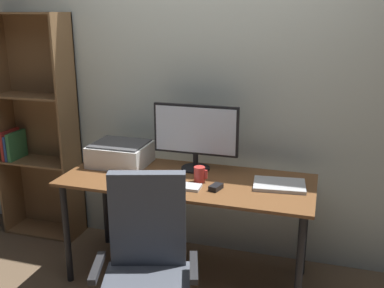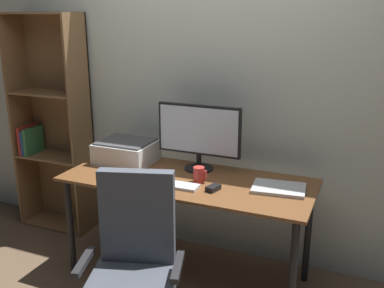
{
  "view_description": "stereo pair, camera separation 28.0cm",
  "coord_description": "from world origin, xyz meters",
  "views": [
    {
      "loc": [
        0.82,
        -2.58,
        1.79
      ],
      "look_at": [
        0.04,
        -0.02,
        0.99
      ],
      "focal_mm": 41.13,
      "sensor_mm": 36.0,
      "label": 1
    },
    {
      "loc": [
        1.08,
        -2.49,
        1.79
      ],
      "look_at": [
        0.04,
        -0.02,
        0.99
      ],
      "focal_mm": 41.13,
      "sensor_mm": 36.0,
      "label": 2
    }
  ],
  "objects": [
    {
      "name": "mouse",
      "position": [
        0.23,
        -0.13,
        0.76
      ],
      "size": [
        0.08,
        0.11,
        0.03
      ],
      "primitive_type": "cube",
      "rotation": [
        0.0,
        0.0,
        -0.28
      ],
      "color": "black",
      "rests_on": "desk"
    },
    {
      "name": "bookshelf",
      "position": [
        -1.38,
        0.34,
        0.89
      ],
      "size": [
        0.63,
        0.28,
        1.8
      ],
      "color": "brown",
      "rests_on": "ground"
    },
    {
      "name": "laptop",
      "position": [
        0.6,
        0.04,
        0.75
      ],
      "size": [
        0.34,
        0.26,
        0.02
      ],
      "primitive_type": "cube",
      "rotation": [
        0.0,
        0.0,
        0.11
      ],
      "color": "#B7BABC",
      "rests_on": "desk"
    },
    {
      "name": "monitor",
      "position": [
        0.0,
        0.2,
        1.0
      ],
      "size": [
        0.6,
        0.2,
        0.46
      ],
      "color": "black",
      "rests_on": "desk"
    },
    {
      "name": "ground_plane",
      "position": [
        0.0,
        0.0,
        0.0
      ],
      "size": [
        12.0,
        12.0,
        0.0
      ],
      "primitive_type": "plane",
      "color": "brown"
    },
    {
      "name": "paper_sheet",
      "position": [
        -0.24,
        -0.24,
        0.74
      ],
      "size": [
        0.24,
        0.32,
        0.0
      ],
      "primitive_type": "cube",
      "rotation": [
        0.0,
        0.0,
        0.1
      ],
      "color": "white",
      "rests_on": "desk"
    },
    {
      "name": "coffee_mug",
      "position": [
        0.09,
        -0.03,
        0.79
      ],
      "size": [
        0.09,
        0.07,
        0.1
      ],
      "color": "#B72D28",
      "rests_on": "desk"
    },
    {
      "name": "office_chair",
      "position": [
        0.03,
        -0.77,
        0.46
      ],
      "size": [
        0.57,
        0.57,
        1.01
      ],
      "rotation": [
        0.0,
        0.0,
        0.3
      ],
      "color": "#232326",
      "rests_on": "ground"
    },
    {
      "name": "printer",
      "position": [
        -0.55,
        0.14,
        0.82
      ],
      "size": [
        0.4,
        0.34,
        0.16
      ],
      "color": "silver",
      "rests_on": "desk"
    },
    {
      "name": "desk",
      "position": [
        0.0,
        0.0,
        0.66
      ],
      "size": [
        1.65,
        0.68,
        0.74
      ],
      "color": "brown",
      "rests_on": "ground"
    },
    {
      "name": "keyboard",
      "position": [
        -0.01,
        -0.15,
        0.75
      ],
      "size": [
        0.29,
        0.11,
        0.02
      ],
      "primitive_type": "cube",
      "rotation": [
        0.0,
        0.0,
        0.02
      ],
      "color": "#B7BABC",
      "rests_on": "desk"
    },
    {
      "name": "back_wall",
      "position": [
        0.0,
        0.51,
        1.3
      ],
      "size": [
        6.4,
        0.1,
        2.6
      ],
      "primitive_type": "cube",
      "color": "beige",
      "rests_on": "ground"
    }
  ]
}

